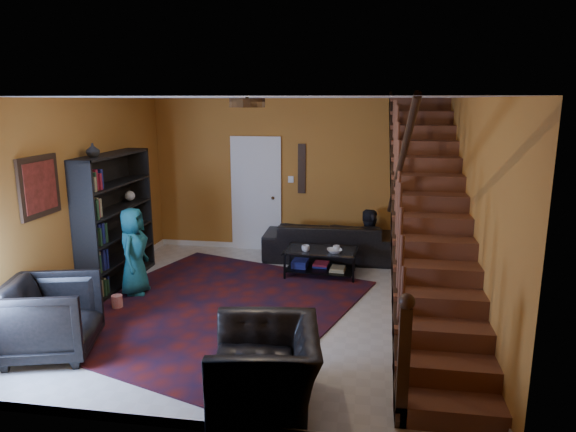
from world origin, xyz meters
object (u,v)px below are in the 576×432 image
armchair_left (51,318)px  coffee_table (321,261)px  sofa (330,241)px  bookshelf (116,222)px  armchair_right (265,367)px

armchair_left → coffee_table: (2.69, 3.08, -0.18)m
sofa → coffee_table: size_ratio=1.95×
armchair_left → coffee_table: size_ratio=0.80×
sofa → bookshelf: bearing=27.4°
sofa → coffee_table: (-0.08, -0.90, -0.09)m
sofa → armchair_right: bearing=85.7°
bookshelf → armchair_left: bookshelf is taller
bookshelf → coffee_table: 3.23m
bookshelf → armchair_left: bearing=-81.2°
sofa → coffee_table: bearing=83.6°
bookshelf → coffee_table: bookshelf is taller
sofa → armchair_right: (-0.24, -4.55, 0.03)m
armchair_left → coffee_table: armchair_left is taller
sofa → armchair_left: size_ratio=2.43×
bookshelf → sofa: bookshelf is taller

